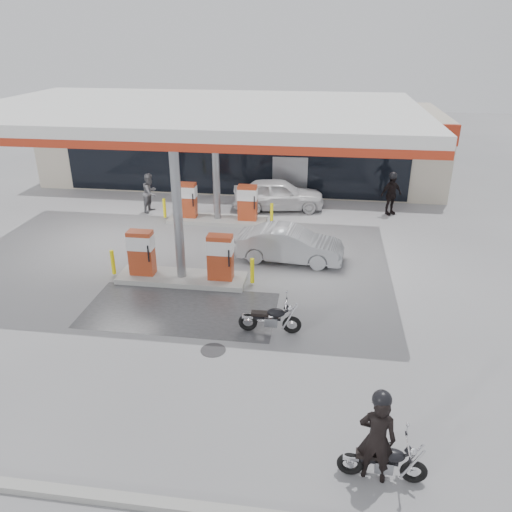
{
  "coord_description": "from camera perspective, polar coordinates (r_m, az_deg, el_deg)",
  "views": [
    {
      "loc": [
        4.76,
        -13.16,
        8.0
      ],
      "look_at": [
        2.66,
        1.78,
        1.2
      ],
      "focal_mm": 35.0,
      "sensor_mm": 36.0,
      "label": 1
    }
  ],
  "objects": [
    {
      "name": "parked_motorcycle",
      "position": [
        14.51,
        1.71,
        -7.25
      ],
      "size": [
        1.84,
        0.71,
        0.95
      ],
      "rotation": [
        0.0,
        0.0,
        0.03
      ],
      "color": "black",
      "rests_on": "ground"
    },
    {
      "name": "main_motorcycle",
      "position": [
        10.72,
        14.4,
        -21.91
      ],
      "size": [
        1.74,
        0.67,
        0.89
      ],
      "rotation": [
        0.0,
        0.0,
        -0.02
      ],
      "color": "black",
      "rests_on": "ground"
    },
    {
      "name": "parked_car_right",
      "position": [
        28.21,
        11.63,
        8.55
      ],
      "size": [
        4.62,
        2.82,
        1.2
      ],
      "primitive_type": "imported",
      "rotation": [
        0.0,
        0.0,
        1.78
      ],
      "color": "#9FA1A7",
      "rests_on": "ground"
    },
    {
      "name": "wet_patch",
      "position": [
        15.98,
        -8.64,
        -6.09
      ],
      "size": [
        6.0,
        3.0,
        0.0
      ],
      "primitive_type": "cube",
      "color": "#4C4C4F",
      "rests_on": "ground"
    },
    {
      "name": "biker_main",
      "position": [
        10.29,
        13.65,
        -19.62
      ],
      "size": [
        0.79,
        0.59,
        1.96
      ],
      "primitive_type": "imported",
      "rotation": [
        0.0,
        0.0,
        2.96
      ],
      "color": "black",
      "rests_on": "ground"
    },
    {
      "name": "attendant",
      "position": [
        24.68,
        -12.0,
        7.09
      ],
      "size": [
        0.87,
        1.03,
        1.88
      ],
      "primitive_type": "imported",
      "rotation": [
        0.0,
        0.0,
        1.38
      ],
      "color": "#59595E",
      "rests_on": "ground"
    },
    {
      "name": "sedan_white",
      "position": [
        24.55,
        2.57,
        7.07
      ],
      "size": [
        4.67,
        2.48,
        1.51
      ],
      "primitive_type": "imported",
      "rotation": [
        0.0,
        0.0,
        1.73
      ],
      "color": "silver",
      "rests_on": "ground"
    },
    {
      "name": "pump_island_near",
      "position": [
        17.48,
        -8.57,
        -0.68
      ],
      "size": [
        5.14,
        1.3,
        1.78
      ],
      "color": "#9E9E99",
      "rests_on": "ground"
    },
    {
      "name": "biker_walking",
      "position": [
        24.6,
        15.17,
        6.79
      ],
      "size": [
        1.21,
        0.98,
        1.93
      ],
      "primitive_type": "imported",
      "rotation": [
        0.0,
        0.0,
        0.53
      ],
      "color": "black",
      "rests_on": "ground"
    },
    {
      "name": "parked_car_left",
      "position": [
        30.85,
        -18.38,
        9.15
      ],
      "size": [
        4.46,
        3.27,
        1.2
      ],
      "primitive_type": "imported",
      "rotation": [
        0.0,
        0.0,
        1.14
      ],
      "color": "#B0B2B8",
      "rests_on": "ground"
    },
    {
      "name": "store_building",
      "position": [
        30.08,
        -1.29,
        12.76
      ],
      "size": [
        22.0,
        8.22,
        4.0
      ],
      "color": "#BBAE9D",
      "rests_on": "ground"
    },
    {
      "name": "kerb",
      "position": [
        11.11,
        -22.27,
        -23.6
      ],
      "size": [
        28.0,
        0.25,
        0.15
      ],
      "primitive_type": "cube",
      "color": "gray",
      "rests_on": "ground"
    },
    {
      "name": "pump_island_far",
      "position": [
        22.88,
        -4.46,
        5.6
      ],
      "size": [
        5.14,
        1.3,
        1.78
      ],
      "color": "#9E9E99",
      "rests_on": "ground"
    },
    {
      "name": "ground",
      "position": [
        16.12,
        -10.36,
        -5.94
      ],
      "size": [
        90.0,
        90.0,
        0.0
      ],
      "primitive_type": "plane",
      "color": "gray",
      "rests_on": "ground"
    },
    {
      "name": "hatchback_silver",
      "position": [
        18.88,
        3.88,
        1.33
      ],
      "size": [
        4.13,
        1.74,
        1.33
      ],
      "primitive_type": "imported",
      "rotation": [
        0.0,
        0.0,
        1.49
      ],
      "color": "#A7ABB0",
      "rests_on": "ground"
    },
    {
      "name": "drain_cover",
      "position": [
        14.0,
        -4.92,
        -10.67
      ],
      "size": [
        0.7,
        0.7,
        0.01
      ],
      "primitive_type": "cylinder",
      "color": "#38383A",
      "rests_on": "ground"
    },
    {
      "name": "canopy",
      "position": [
        18.97,
        -6.88,
        15.82
      ],
      "size": [
        16.0,
        10.02,
        5.51
      ],
      "color": "silver",
      "rests_on": "ground"
    }
  ]
}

